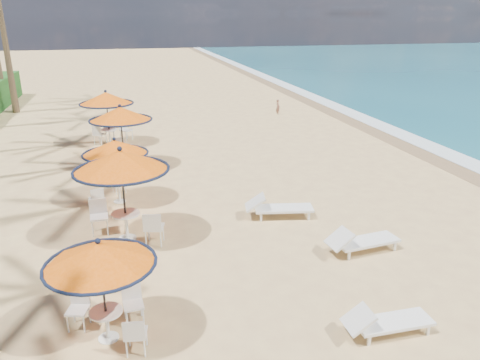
% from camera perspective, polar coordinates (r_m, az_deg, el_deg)
% --- Properties ---
extents(ground, '(160.00, 160.00, 0.00)m').
position_cam_1_polar(ground, '(11.03, 12.69, -13.16)').
color(ground, tan).
rests_on(ground, ground).
extents(foam_strip, '(1.20, 140.00, 0.04)m').
position_cam_1_polar(foam_strip, '(23.56, 22.39, 3.65)').
color(foam_strip, white).
rests_on(foam_strip, ground).
extents(wetsand_band, '(1.40, 140.00, 0.02)m').
position_cam_1_polar(wetsand_band, '(23.05, 20.58, 3.55)').
color(wetsand_band, olive).
rests_on(wetsand_band, ground).
extents(station_0, '(2.05, 2.05, 2.14)m').
position_cam_1_polar(station_0, '(8.98, -16.46, -10.04)').
color(station_0, black).
rests_on(station_0, ground).
extents(station_1, '(2.54, 2.54, 2.65)m').
position_cam_1_polar(station_1, '(12.68, -14.26, 1.26)').
color(station_1, black).
rests_on(station_1, ground).
extents(station_2, '(2.11, 2.21, 2.20)m').
position_cam_1_polar(station_2, '(15.50, -15.10, 3.18)').
color(station_2, black).
rests_on(station_2, ground).
extents(station_3, '(2.47, 2.57, 2.58)m').
position_cam_1_polar(station_3, '(19.14, -14.35, 7.19)').
color(station_3, black).
rests_on(station_3, ground).
extents(station_4, '(2.49, 2.49, 2.59)m').
position_cam_1_polar(station_4, '(22.87, -15.90, 8.83)').
color(station_4, black).
rests_on(station_4, ground).
extents(lounger_near, '(1.78, 0.56, 0.64)m').
position_cam_1_polar(lounger_near, '(9.81, 17.26, -16.12)').
color(lounger_near, white).
rests_on(lounger_near, ground).
extents(lounger_mid, '(2.04, 0.85, 0.71)m').
position_cam_1_polar(lounger_mid, '(12.62, 14.46, -7.17)').
color(lounger_mid, white).
rests_on(lounger_mid, ground).
extents(lounger_far, '(2.14, 1.00, 0.74)m').
position_cam_1_polar(lounger_far, '(14.27, 4.51, -3.29)').
color(lounger_far, white).
rests_on(lounger_far, ground).
extents(person, '(0.26, 0.37, 0.97)m').
position_cam_1_polar(person, '(29.30, 4.64, 8.93)').
color(person, brown).
rests_on(person, ground).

